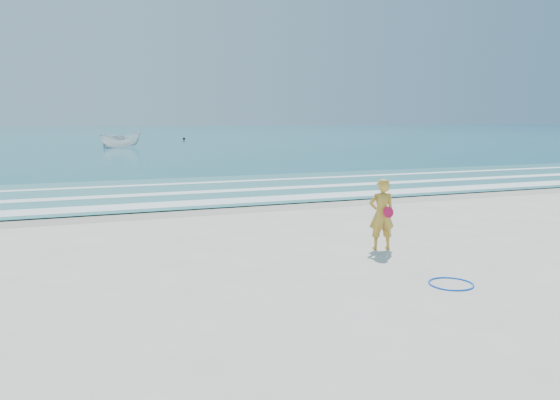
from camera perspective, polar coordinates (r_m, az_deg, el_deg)
name	(u,v)px	position (r m, az deg, el deg)	size (l,w,h in m)	color
ground	(333,277)	(11.22, 5.55, -8.03)	(400.00, 400.00, 0.00)	silver
wet_sand	(220,209)	(19.50, -6.28, -0.90)	(400.00, 2.40, 0.00)	#B2A893
ocean	(97,134)	(114.76, -18.58, 6.58)	(400.00, 190.00, 0.04)	#19727F
shallow	(191,190)	(24.31, -9.26, 1.03)	(400.00, 10.00, 0.01)	#59B7AD
foam_near	(211,202)	(20.73, -7.19, -0.21)	(400.00, 1.40, 0.01)	white
foam_mid	(195,192)	(23.53, -8.87, 0.81)	(400.00, 0.90, 0.01)	white
foam_far	(181,184)	(26.74, -10.35, 1.70)	(400.00, 0.60, 0.01)	white
hoop	(451,284)	(11.21, 17.44, -8.35)	(0.86, 0.86, 0.03)	#0E5EFF
boat	(121,140)	(60.28, -16.29, 6.03)	(1.57, 4.17, 1.61)	silver
buoy	(184,139)	(79.33, -10.00, 6.33)	(0.37, 0.37, 0.37)	black
woman	(382,214)	(13.53, 10.57, -1.48)	(0.71, 0.55, 1.74)	gold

